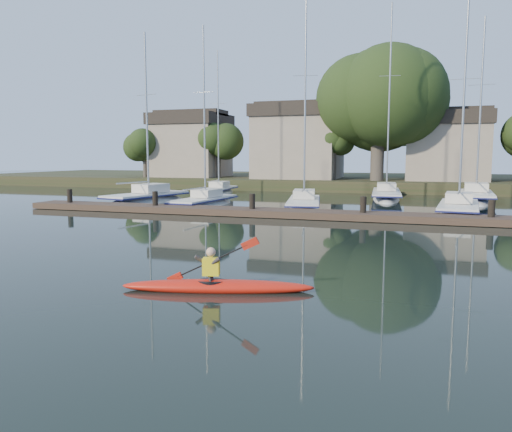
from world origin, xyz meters
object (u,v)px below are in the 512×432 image
(sailboat_3, at_px, (458,218))
(kayak, at_px, (217,284))
(dock, at_px, (306,214))
(sailboat_0, at_px, (147,206))
(sailboat_1, at_px, (204,209))
(sailboat_5, at_px, (218,196))
(sailboat_7, at_px, (475,205))
(sailboat_6, at_px, (386,201))
(sailboat_2, at_px, (304,211))

(sailboat_3, bearing_deg, kayak, -104.51)
(dock, bearing_deg, sailboat_0, 159.02)
(dock, height_order, sailboat_0, sailboat_0)
(sailboat_3, bearing_deg, sailboat_1, -173.85)
(sailboat_5, xyz_separation_m, sailboat_7, (20.27, -0.90, -0.05))
(sailboat_1, height_order, sailboat_6, sailboat_6)
(dock, xyz_separation_m, sailboat_1, (-7.57, 3.77, -0.38))
(sailboat_0, relative_size, sailboat_7, 0.91)
(sailboat_1, bearing_deg, sailboat_3, 5.07)
(sailboat_7, bearing_deg, sailboat_2, -138.43)
(kayak, bearing_deg, sailboat_1, 99.37)
(sailboat_5, distance_m, sailboat_7, 20.29)
(sailboat_3, distance_m, sailboat_5, 20.88)
(dock, relative_size, sailboat_2, 2.43)
(kayak, distance_m, sailboat_0, 23.76)
(kayak, relative_size, sailboat_3, 0.36)
(dock, relative_size, sailboat_5, 2.59)
(kayak, height_order, sailboat_0, sailboat_0)
(sailboat_5, relative_size, sailboat_6, 0.83)
(kayak, bearing_deg, sailboat_6, 69.86)
(sailboat_1, bearing_deg, sailboat_6, 44.99)
(dock, height_order, sailboat_1, sailboat_1)
(sailboat_2, bearing_deg, sailboat_6, 52.07)
(sailboat_6, bearing_deg, sailboat_1, -143.11)
(sailboat_5, xyz_separation_m, sailboat_6, (14.03, -0.47, -0.02))
(sailboat_0, bearing_deg, sailboat_5, 91.30)
(dock, xyz_separation_m, sailboat_7, (9.60, 12.80, -0.42))
(kayak, distance_m, sailboat_2, 19.55)
(kayak, xyz_separation_m, sailboat_3, (6.78, 18.90, -0.37))
(sailboat_7, bearing_deg, sailboat_0, -155.87)
(dock, distance_m, sailboat_2, 4.69)
(sailboat_1, distance_m, sailboat_3, 15.41)
(dock, height_order, sailboat_2, sailboat_2)
(sailboat_2, bearing_deg, sailboat_0, 168.35)
(sailboat_3, xyz_separation_m, sailboat_7, (1.76, 8.78, -0.02))
(kayak, distance_m, sailboat_3, 20.08)
(sailboat_2, distance_m, sailboat_3, 8.96)
(sailboat_0, relative_size, sailboat_3, 1.00)
(sailboat_1, xyz_separation_m, sailboat_3, (15.41, 0.25, -0.02))
(sailboat_1, xyz_separation_m, sailboat_5, (-3.10, 9.93, 0.01))
(sailboat_2, height_order, sailboat_3, sailboat_2)
(sailboat_7, bearing_deg, kayak, -103.20)
(sailboat_5, bearing_deg, kayak, -72.27)
(sailboat_1, distance_m, sailboat_5, 10.40)
(kayak, distance_m, sailboat_5, 30.89)
(sailboat_1, xyz_separation_m, sailboat_7, (17.17, 9.03, -0.04))
(sailboat_3, bearing_deg, dock, -147.61)
(kayak, bearing_deg, sailboat_0, 108.88)
(kayak, height_order, sailboat_5, sailboat_5)
(kayak, height_order, sailboat_1, sailboat_1)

